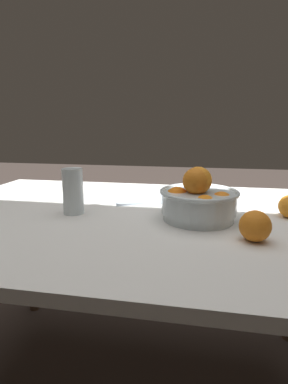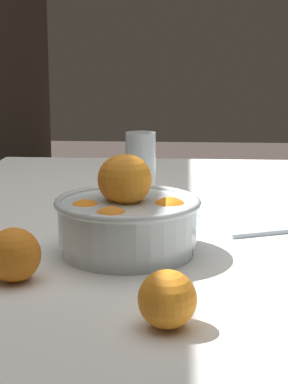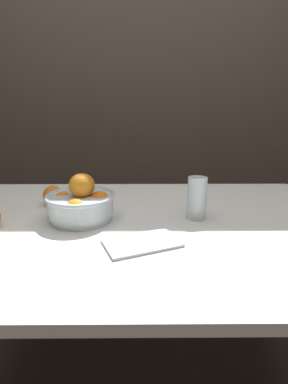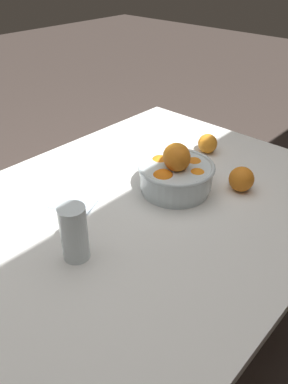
# 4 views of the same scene
# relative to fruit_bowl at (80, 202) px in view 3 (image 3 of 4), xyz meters

# --- Properties ---
(ground_plane) EXTENTS (12.00, 12.00, 0.00)m
(ground_plane) POSITION_rel_fruit_bowl_xyz_m (0.20, -0.03, -0.76)
(ground_plane) COLOR #3D332D
(back_wall) EXTENTS (8.00, 0.05, 2.60)m
(back_wall) POSITION_rel_fruit_bowl_xyz_m (0.20, 1.04, 0.54)
(back_wall) COLOR #4C4238
(back_wall) RESTS_ON ground_plane
(dining_table) EXTENTS (1.41, 0.96, 0.70)m
(dining_table) POSITION_rel_fruit_bowl_xyz_m (0.20, -0.03, -0.13)
(dining_table) COLOR white
(dining_table) RESTS_ON ground_plane
(fruit_bowl) EXTENTS (0.23, 0.23, 0.16)m
(fruit_bowl) POSITION_rel_fruit_bowl_xyz_m (0.00, 0.00, 0.00)
(fruit_bowl) COLOR silver
(fruit_bowl) RESTS_ON dining_table
(juice_glass) EXTENTS (0.06, 0.06, 0.14)m
(juice_glass) POSITION_rel_fruit_bowl_xyz_m (0.39, 0.01, 0.00)
(juice_glass) COLOR #F4A314
(juice_glass) RESTS_ON dining_table
(orange_loose_near_bowl) EXTENTS (0.08, 0.08, 0.08)m
(orange_loose_near_bowl) POSITION_rel_fruit_bowl_xyz_m (-0.14, 0.15, -0.02)
(orange_loose_near_bowl) COLOR orange
(orange_loose_near_bowl) RESTS_ON dining_table
(napkin) EXTENTS (0.24, 0.19, 0.01)m
(napkin) POSITION_rel_fruit_bowl_xyz_m (0.20, -0.19, -0.06)
(napkin) COLOR silver
(napkin) RESTS_ON dining_table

